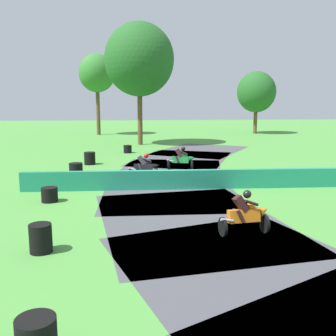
% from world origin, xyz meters
% --- Properties ---
extents(ground_plane, '(120.00, 120.00, 0.00)m').
position_xyz_m(ground_plane, '(0.00, 0.00, 0.00)').
color(ground_plane, '#4C933D').
extents(track_asphalt, '(11.55, 37.72, 0.01)m').
position_xyz_m(track_asphalt, '(1.61, -0.00, 0.00)').
color(track_asphalt, '#47474C').
rests_on(track_asphalt, ground).
extents(safety_barrier, '(24.32, 0.37, 0.90)m').
position_xyz_m(safety_barrier, '(5.38, -0.01, 0.45)').
color(safety_barrier, '#1E8466').
rests_on(safety_barrier, ground).
extents(motorcycle_lead_green, '(1.71, 1.06, 1.43)m').
position_xyz_m(motorcycle_lead_green, '(1.16, 5.10, 0.65)').
color(motorcycle_lead_green, black).
rests_on(motorcycle_lead_green, ground).
extents(motorcycle_chase_black, '(1.71, 0.91, 1.43)m').
position_xyz_m(motorcycle_chase_black, '(-1.08, 2.57, 0.63)').
color(motorcycle_chase_black, black).
rests_on(motorcycle_chase_black, ground).
extents(motorcycle_trailing_orange, '(1.67, 0.92, 1.42)m').
position_xyz_m(motorcycle_trailing_orange, '(1.93, -6.31, 0.66)').
color(motorcycle_trailing_orange, black).
rests_on(motorcycle_trailing_orange, ground).
extents(tire_stack_near, '(0.63, 0.63, 0.60)m').
position_xyz_m(tire_stack_near, '(-2.27, 12.62, 0.30)').
color(tire_stack_near, black).
rests_on(tire_stack_near, ground).
extents(tire_stack_mid_a, '(0.71, 0.71, 0.80)m').
position_xyz_m(tire_stack_mid_a, '(-4.55, 7.33, 0.40)').
color(tire_stack_mid_a, black).
rests_on(tire_stack_mid_a, ground).
extents(tire_stack_mid_b, '(0.71, 0.71, 0.80)m').
position_xyz_m(tire_stack_mid_b, '(-4.74, 3.00, 0.40)').
color(tire_stack_mid_b, black).
rests_on(tire_stack_mid_b, ground).
extents(tire_stack_far, '(0.67, 0.67, 0.60)m').
position_xyz_m(tire_stack_far, '(-5.05, -1.91, 0.30)').
color(tire_stack_far, black).
rests_on(tire_stack_far, ground).
extents(tire_stack_extra_a, '(0.62, 0.62, 0.80)m').
position_xyz_m(tire_stack_extra_a, '(-4.08, -7.36, 0.40)').
color(tire_stack_extra_a, black).
rests_on(tire_stack_extra_a, ground).
extents(tree_far_left, '(4.15, 4.15, 9.25)m').
position_xyz_m(tree_far_left, '(-6.11, 28.64, 7.01)').
color(tree_far_left, brown).
rests_on(tree_far_left, ground).
extents(tree_far_right, '(4.61, 4.61, 7.40)m').
position_xyz_m(tree_far_right, '(12.69, 28.88, 4.96)').
color(tree_far_right, brown).
rests_on(tree_far_right, ground).
extents(tree_mid_rise, '(6.20, 6.20, 10.88)m').
position_xyz_m(tree_mid_rise, '(-1.27, 18.21, 7.61)').
color(tree_mid_rise, brown).
rests_on(tree_mid_rise, ground).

